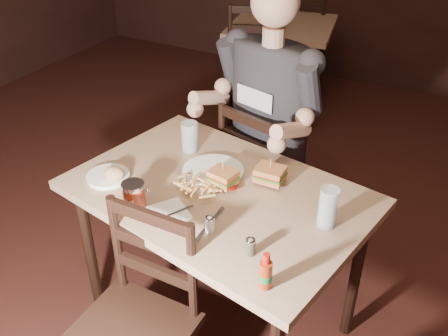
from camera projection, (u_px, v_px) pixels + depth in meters
The scene contains 24 objects.
room_shell at pixel (115, 48), 1.64m from camera, with size 7.00×7.00×7.00m.
main_table at pixel (218, 206), 2.09m from camera, with size 1.32×1.00×0.77m.
bg_table at pixel (282, 35), 4.04m from camera, with size 0.94×0.94×0.77m.
chair_far at pixel (267, 176), 2.72m from camera, with size 0.41×0.45×0.89m, color black, non-canonical shape.
chair_near at pixel (129, 335), 1.83m from camera, with size 0.41×0.45×0.90m, color black, non-canonical shape.
bg_chair_far at pixel (304, 43), 4.58m from camera, with size 0.41×0.45×0.90m, color black, non-canonical shape.
bg_chair_near at pixel (251, 79), 3.74m from camera, with size 0.46×0.50×0.99m, color black, non-canonical shape.
diner at pixel (265, 89), 2.40m from camera, with size 0.60×0.47×1.03m, color #27272C, non-canonical shape.
dinner_plate at pixel (213, 172), 2.14m from camera, with size 0.26×0.26×0.01m, color white.
sandwich_left at pixel (223, 173), 2.04m from camera, with size 0.11×0.09×0.10m, color #D88B52, non-canonical shape.
sandwich_right at pixel (270, 170), 2.06m from camera, with size 0.12×0.10×0.10m, color #D88B52, non-canonical shape.
fries_pile at pixel (194, 183), 2.03m from camera, with size 0.25×0.17×0.04m, color tan, non-canonical shape.
ketchup_dollop at pixel (231, 188), 2.02m from camera, with size 0.05×0.05×0.01m, color maroon.
glass_left at pixel (190, 137), 2.28m from camera, with size 0.08×0.08×0.14m, color silver.
glass_right at pixel (328, 207), 1.81m from camera, with size 0.07×0.07×0.16m, color silver.
hot_sauce at pixel (266, 271), 1.56m from camera, with size 0.04×0.04×0.14m, color maroon, non-canonical shape.
salt_shaker at pixel (210, 224), 1.81m from camera, with size 0.04×0.04×0.07m, color white, non-canonical shape.
pepper_shaker at pixel (251, 246), 1.71m from camera, with size 0.04×0.04×0.07m, color #38332D, non-canonical shape.
syrup_dispenser at pixel (134, 196), 1.92m from camera, with size 0.09×0.09×0.11m, color maroon, non-canonical shape.
napkin at pixel (169, 212), 1.92m from camera, with size 0.15×0.14×0.00m, color white.
knife at pixel (210, 224), 1.85m from camera, with size 0.01×0.23×0.01m, color silver.
fork at pixel (176, 213), 1.91m from camera, with size 0.01×0.15×0.00m, color silver.
side_plate at pixel (108, 177), 2.11m from camera, with size 0.18×0.18×0.01m, color white.
bread_roll at pixel (114, 174), 2.08m from camera, with size 0.09×0.08×0.05m, color tan.
Camera 1 is at (1.08, -1.23, 1.95)m, focal length 40.00 mm.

